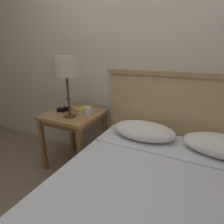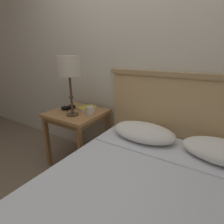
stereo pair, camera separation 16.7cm
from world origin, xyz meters
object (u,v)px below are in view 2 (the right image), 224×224
Objects in this scene: table_lamp at (69,68)px; book_on_nightstand at (87,108)px; binoculars_pair at (68,107)px; coffee_mug at (90,111)px; nightstand at (77,119)px.

table_lamp reaches higher than book_on_nightstand.
table_lamp is 0.52m from binoculars_pair.
book_on_nightstand is 0.20m from coffee_mug.
table_lamp is 5.93× the size of coffee_mug.
nightstand is at bearing -3.95° from binoculars_pair.
nightstand is at bearing 109.93° from table_lamp.
table_lamp is (0.04, -0.11, 0.58)m from nightstand.
table_lamp is at bearing -88.32° from book_on_nightstand.
coffee_mug is at bearing -39.66° from book_on_nightstand.
binoculars_pair is 0.33m from coffee_mug.
coffee_mug reaches higher than binoculars_pair.
book_on_nightstand is 2.29× the size of coffee_mug.
table_lamp is at bearing -33.41° from binoculars_pair.
nightstand is 6.34× the size of coffee_mug.
table_lamp is at bearing -70.07° from nightstand.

